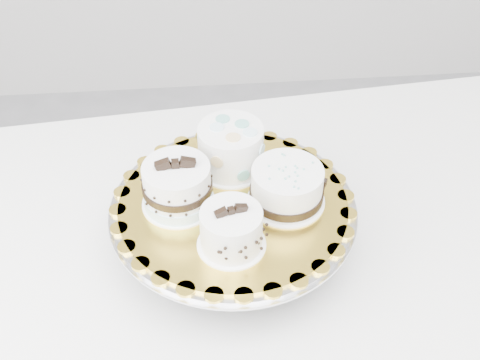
{
  "coord_description": "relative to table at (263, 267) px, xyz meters",
  "views": [
    {
      "loc": [
        -0.12,
        -0.57,
        1.51
      ],
      "look_at": [
        -0.06,
        0.1,
        0.9
      ],
      "focal_mm": 45.0,
      "sensor_mm": 36.0,
      "label": 1
    }
  ],
  "objects": [
    {
      "name": "table",
      "position": [
        0.0,
        0.0,
        0.0
      ],
      "size": [
        1.3,
        0.93,
        0.75
      ],
      "rotation": [
        0.0,
        0.0,
        0.1
      ],
      "color": "white",
      "rests_on": "floor"
    },
    {
      "name": "cake_stand",
      "position": [
        -0.05,
        -0.02,
        0.15
      ],
      "size": [
        0.39,
        0.39,
        0.1
      ],
      "color": "gray",
      "rests_on": "table"
    },
    {
      "name": "cake_board",
      "position": [
        -0.05,
        -0.02,
        0.18
      ],
      "size": [
        0.37,
        0.37,
        0.01
      ],
      "primitive_type": "cylinder",
      "rotation": [
        0.0,
        0.0,
        -0.04
      ],
      "color": "gold",
      "rests_on": "cake_stand"
    },
    {
      "name": "cake_swirl",
      "position": [
        -0.06,
        -0.11,
        0.22
      ],
      "size": [
        0.11,
        0.11,
        0.08
      ],
      "rotation": [
        0.0,
        0.0,
        0.25
      ],
      "color": "white",
      "rests_on": "cake_board"
    },
    {
      "name": "cake_banded",
      "position": [
        -0.14,
        -0.01,
        0.22
      ],
      "size": [
        0.11,
        0.11,
        0.09
      ],
      "rotation": [
        0.0,
        0.0,
        0.06
      ],
      "color": "white",
      "rests_on": "cake_board"
    },
    {
      "name": "cake_dots",
      "position": [
        -0.05,
        0.07,
        0.23
      ],
      "size": [
        0.13,
        0.13,
        0.08
      ],
      "rotation": [
        0.0,
        0.0,
        0.19
      ],
      "color": "white",
      "rests_on": "cake_board"
    },
    {
      "name": "cake_ribbon",
      "position": [
        0.03,
        -0.02,
        0.21
      ],
      "size": [
        0.14,
        0.14,
        0.07
      ],
      "rotation": [
        0.0,
        0.0,
        -0.42
      ],
      "color": "white",
      "rests_on": "cake_board"
    }
  ]
}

